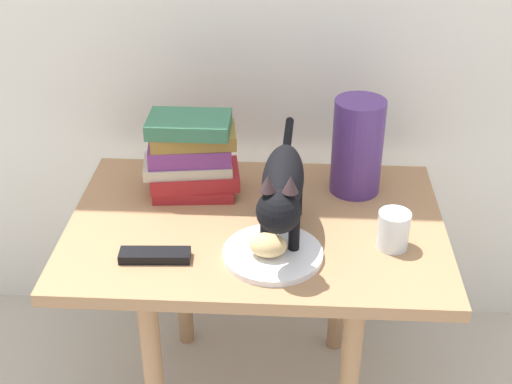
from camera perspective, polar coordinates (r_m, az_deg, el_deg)
The scene contains 8 objects.
side_table at distance 1.67m, azimuth 0.00°, elevation -4.62°, with size 0.86×0.58×0.57m.
plate at distance 1.51m, azimuth 1.37°, elevation -5.01°, with size 0.21×0.21×0.01m, color white.
bread_roll at distance 1.48m, azimuth 0.96°, elevation -4.29°, with size 0.08×0.06×0.05m, color #E0BC7A.
cat at distance 1.50m, azimuth 2.12°, elevation 0.41°, with size 0.10×0.48×0.23m.
book_stack at distance 1.70m, azimuth -5.20°, elevation 2.92°, with size 0.24×0.16×0.20m.
green_vase at distance 1.71m, azimuth 8.17°, elevation 3.65°, with size 0.12×0.12×0.24m, color #4C2D72.
candle_jar at distance 1.55m, azimuth 10.99°, elevation -3.16°, with size 0.07×0.07×0.08m.
tv_remote at distance 1.52m, azimuth -8.15°, elevation -5.08°, with size 0.15×0.04×0.02m, color black.
Camera 1 is at (0.08, -1.36, 1.45)m, focal length 49.64 mm.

